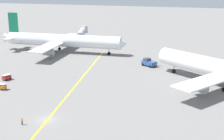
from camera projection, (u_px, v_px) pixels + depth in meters
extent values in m
plane|color=slate|center=(47.00, 120.00, 74.35)|extent=(600.00, 600.00, 0.00)
cube|color=yellow|center=(61.00, 104.00, 83.89)|extent=(16.03, 119.06, 0.01)
cylinder|color=white|center=(63.00, 40.00, 139.61)|extent=(49.93, 6.72, 5.20)
cone|color=white|center=(124.00, 43.00, 133.36)|extent=(2.94, 4.87, 4.79)
cone|color=white|center=(9.00, 38.00, 145.82)|extent=(3.73, 4.27, 4.16)
cube|color=white|center=(58.00, 42.00, 140.42)|extent=(7.71, 43.14, 0.44)
cube|color=white|center=(14.00, 37.00, 145.08)|extent=(3.59, 13.09, 0.28)
cube|color=#14724C|center=(13.00, 22.00, 143.29)|extent=(4.41, 0.49, 8.51)
cylinder|color=#999EA3|center=(48.00, 52.00, 129.45)|extent=(4.28, 2.73, 2.60)
cylinder|color=#999EA3|center=(71.00, 41.00, 151.88)|extent=(4.28, 2.73, 2.60)
cylinder|color=slate|center=(59.00, 46.00, 144.54)|extent=(0.28, 0.28, 2.14)
cylinder|color=black|center=(59.00, 49.00, 144.83)|extent=(1.32, 0.59, 1.30)
cylinder|color=slate|center=(53.00, 50.00, 138.20)|extent=(0.28, 0.28, 2.14)
cylinder|color=black|center=(53.00, 52.00, 138.49)|extent=(1.32, 0.59, 1.30)
cylinder|color=slate|center=(109.00, 51.00, 135.76)|extent=(0.28, 0.28, 2.14)
cylinder|color=black|center=(109.00, 53.00, 136.05)|extent=(1.32, 0.59, 1.30)
cylinder|color=white|center=(222.00, 69.00, 95.74)|extent=(40.14, 30.31, 5.53)
cone|color=white|center=(162.00, 55.00, 113.50)|extent=(5.21, 5.78, 5.09)
cylinder|color=#999EA3|center=(200.00, 87.00, 88.27)|extent=(4.93, 4.53, 2.60)
cylinder|color=black|center=(224.00, 89.00, 92.47)|extent=(1.38, 1.19, 1.30)
cylinder|color=slate|center=(174.00, 68.00, 110.18)|extent=(0.28, 0.28, 2.03)
cylinder|color=black|center=(174.00, 71.00, 110.46)|extent=(1.38, 1.19, 1.30)
cube|color=#2D4C8C|center=(149.00, 63.00, 118.89)|extent=(5.90, 5.25, 1.39)
cube|color=#333D47|center=(147.00, 59.00, 119.43)|extent=(2.81, 2.92, 0.90)
cylinder|color=#4C4C51|center=(158.00, 65.00, 115.75)|extent=(2.77, 1.95, 0.20)
sphere|color=orange|center=(147.00, 58.00, 119.26)|extent=(0.24, 0.24, 0.24)
cylinder|color=black|center=(143.00, 65.00, 119.59)|extent=(0.91, 0.75, 0.90)
cylinder|color=black|center=(148.00, 63.00, 121.33)|extent=(0.91, 0.75, 0.90)
cylinder|color=black|center=(150.00, 67.00, 116.82)|extent=(0.91, 0.75, 0.90)
cylinder|color=black|center=(156.00, 65.00, 118.56)|extent=(0.91, 0.75, 0.90)
cube|color=red|center=(7.00, 77.00, 102.94)|extent=(2.22, 2.93, 1.00)
cube|color=#B2B2B7|center=(6.00, 75.00, 102.71)|extent=(2.33, 3.08, 0.12)
cylinder|color=black|center=(6.00, 80.00, 102.10)|extent=(0.37, 0.63, 0.60)
cylinder|color=black|center=(3.00, 79.00, 102.86)|extent=(0.37, 0.63, 0.60)
cylinder|color=black|center=(10.00, 79.00, 103.30)|extent=(0.37, 0.63, 0.60)
cylinder|color=black|center=(7.00, 78.00, 104.05)|extent=(0.37, 0.63, 0.60)
cube|color=orange|center=(1.00, 87.00, 94.17)|extent=(2.65, 1.59, 1.00)
cube|color=#B2B2B7|center=(1.00, 84.00, 93.94)|extent=(2.79, 1.67, 0.12)
cylinder|color=black|center=(5.00, 88.00, 94.72)|extent=(0.61, 0.22, 0.60)
cylinder|color=black|center=(2.00, 90.00, 93.44)|extent=(0.61, 0.22, 0.60)
cylinder|color=black|center=(1.00, 87.00, 95.17)|extent=(0.61, 0.22, 0.60)
cylinder|color=#2D3351|center=(22.00, 123.00, 71.72)|extent=(0.28, 0.28, 0.87)
cylinder|color=orange|center=(22.00, 120.00, 71.52)|extent=(0.36, 0.36, 0.61)
sphere|color=tan|center=(22.00, 118.00, 71.41)|extent=(0.23, 0.23, 0.23)
cylinder|color=#B7B7BC|center=(82.00, 32.00, 165.85)|extent=(8.36, 20.74, 3.20)
cylinder|color=#99999E|center=(84.00, 29.00, 175.77)|extent=(3.84, 3.84, 3.52)
cylinder|color=#595960|center=(84.00, 33.00, 175.37)|extent=(0.70, 0.70, 4.18)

